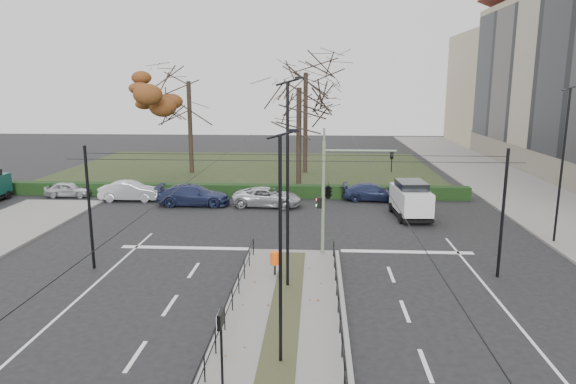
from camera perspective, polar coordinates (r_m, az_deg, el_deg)
name	(u,v)px	position (r m, az deg, el deg)	size (l,w,h in m)	color
ground	(289,289)	(22.82, 0.09, -10.69)	(140.00, 140.00, 0.00)	black
median_island	(285,312)	(20.51, -0.32, -13.18)	(4.40, 15.00, 0.14)	slate
sidewalk_east	(518,191)	(47.02, 24.23, 0.14)	(8.00, 90.00, 0.14)	slate
park	(249,169)	(54.24, -4.31, 2.56)	(38.00, 26.00, 0.10)	black
hedge	(227,190)	(41.13, -6.79, 0.18)	(38.00, 1.00, 1.00)	black
median_railing	(285,291)	(20.05, -0.34, -10.95)	(4.14, 13.24, 0.92)	black
catenary	(291,204)	(23.31, 0.32, -1.36)	(20.00, 34.00, 6.00)	black
traffic_light	(330,189)	(26.08, 4.70, 0.28)	(3.97, 2.24, 5.84)	slate
litter_bin	(275,259)	(23.75, -1.47, -7.40)	(0.43, 0.43, 1.09)	black
info_panel	(221,328)	(15.23, -7.49, -14.72)	(0.13, 0.60, 2.31)	black
streetlamp_median_near	(281,249)	(15.62, -0.80, -6.30)	(0.61, 0.13, 7.35)	black
streetlamp_median_far	(288,183)	(21.52, 0.00, 0.95)	(0.75, 0.15, 8.93)	black
streetlamp_sidewalk	(563,164)	(31.70, 28.21, 2.80)	(0.72, 0.15, 8.65)	black
parked_car_first	(68,190)	(44.27, -23.23, 0.26)	(1.42, 3.54, 1.21)	#B6B9BE
parked_car_second	(130,191)	(41.21, -17.13, 0.10)	(1.58, 4.54, 1.50)	#B6B9BE
parked_car_third	(194,195)	(38.50, -10.45, -0.32)	(2.17, 5.34, 1.55)	#21294D
parked_car_fourth	(267,197)	(37.57, -2.34, -0.56)	(2.30, 4.98, 1.38)	#B6B9BE
white_van	(411,199)	(35.24, 13.48, -0.73)	(2.38, 4.77, 2.47)	silver
rust_tree	(188,81)	(51.84, -11.01, 11.98)	(8.51, 8.51, 11.83)	black
bare_tree_center	(306,80)	(51.11, 1.98, 12.33)	(8.38, 8.38, 13.05)	black
bare_tree_near	(299,95)	(42.73, 1.24, 10.70)	(7.20, 7.20, 11.20)	black
parked_car_fifth	(372,192)	(39.94, 9.37, -0.01)	(1.86, 4.57, 1.33)	#21294D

